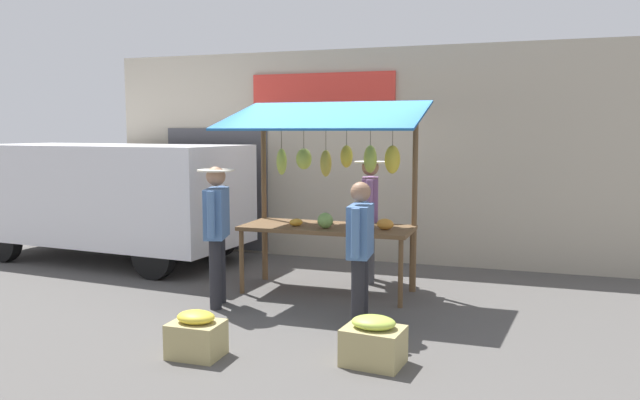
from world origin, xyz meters
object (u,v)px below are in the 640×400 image
(produce_crate_side, at_px, (373,342))
(parked_van, at_px, (103,191))
(produce_crate_near, at_px, (196,335))
(market_stall, at_px, (330,174))
(shopper_in_striped_shirt, at_px, (217,224))
(shopper_in_grey_tee, at_px, (360,245))
(vendor_with_sunhat, at_px, (370,209))

(produce_crate_side, bearing_deg, parked_van, -30.53)
(produce_crate_near, bearing_deg, market_stall, -100.61)
(shopper_in_striped_shirt, xyz_separation_m, produce_crate_near, (-0.60, 1.57, -0.80))
(shopper_in_striped_shirt, height_order, produce_crate_side, shopper_in_striped_shirt)
(produce_crate_near, bearing_deg, shopper_in_grey_tee, -133.61)
(market_stall, relative_size, parked_van, 0.55)
(vendor_with_sunhat, distance_m, shopper_in_grey_tee, 2.05)
(shopper_in_striped_shirt, bearing_deg, produce_crate_side, -135.39)
(shopper_in_grey_tee, distance_m, produce_crate_near, 1.93)
(market_stall, bearing_deg, parked_van, -11.36)
(parked_van, bearing_deg, produce_crate_near, 141.69)
(market_stall, distance_m, shopper_in_striped_shirt, 1.60)
(produce_crate_side, bearing_deg, vendor_with_sunhat, -75.67)
(produce_crate_near, bearing_deg, shopper_in_striped_shirt, -69.15)
(produce_crate_near, distance_m, produce_crate_side, 1.65)
(market_stall, relative_size, shopper_in_striped_shirt, 1.48)
(market_stall, bearing_deg, shopper_in_striped_shirt, 43.87)
(vendor_with_sunhat, distance_m, parked_van, 4.53)
(market_stall, xyz_separation_m, produce_crate_side, (-1.13, 2.28, -1.34))
(vendor_with_sunhat, distance_m, produce_crate_near, 3.52)
(market_stall, distance_m, produce_crate_side, 2.88)
(shopper_in_grey_tee, xyz_separation_m, shopper_in_striped_shirt, (1.84, -0.27, 0.10))
(vendor_with_sunhat, relative_size, shopper_in_striped_shirt, 1.02)
(shopper_in_grey_tee, height_order, parked_van, parked_van)
(shopper_in_striped_shirt, distance_m, produce_crate_side, 2.66)
(vendor_with_sunhat, bearing_deg, market_stall, -39.91)
(shopper_in_grey_tee, distance_m, produce_crate_side, 1.25)
(parked_van, relative_size, produce_crate_near, 9.38)
(market_stall, relative_size, produce_crate_near, 5.16)
(vendor_with_sunhat, bearing_deg, produce_crate_near, -26.85)
(market_stall, distance_m, produce_crate_near, 2.98)
(market_stall, bearing_deg, produce_crate_side, 116.30)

